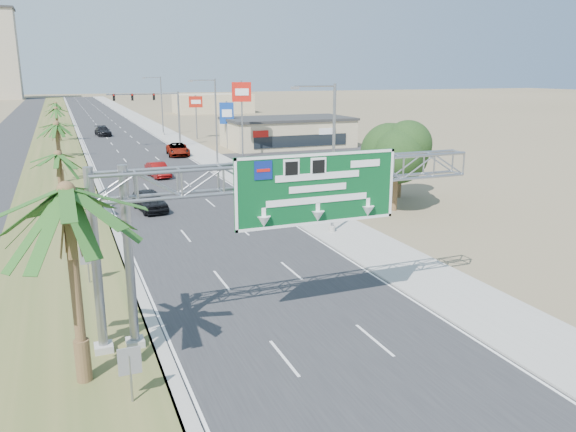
% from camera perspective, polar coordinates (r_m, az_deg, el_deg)
% --- Properties ---
extents(road, '(12.00, 300.00, 0.02)m').
position_cam_1_polar(road, '(122.02, -17.83, 8.69)').
color(road, '#28282B').
rests_on(road, ground).
extents(sidewalk_right, '(4.00, 300.00, 0.10)m').
position_cam_1_polar(sidewalk_right, '(122.95, -13.85, 9.02)').
color(sidewalk_right, '#9E9B93').
rests_on(sidewalk_right, ground).
extents(median_grass, '(7.00, 300.00, 0.12)m').
position_cam_1_polar(median_grass, '(121.67, -22.57, 8.30)').
color(median_grass, '#485927').
rests_on(median_grass, ground).
extents(opposing_road, '(8.00, 300.00, 0.02)m').
position_cam_1_polar(opposing_road, '(121.92, -25.87, 7.95)').
color(opposing_road, '#28282B').
rests_on(opposing_road, ground).
extents(sign_gantry, '(16.75, 1.24, 7.50)m').
position_cam_1_polar(sign_gantry, '(23.12, -0.95, 2.81)').
color(sign_gantry, gray).
rests_on(sign_gantry, ground).
extents(palm_near, '(5.70, 5.70, 8.35)m').
position_cam_1_polar(palm_near, '(19.57, -21.61, 2.27)').
color(palm_near, brown).
rests_on(palm_near, ground).
extents(palm_row_b, '(3.99, 3.99, 5.95)m').
position_cam_1_polar(palm_row_b, '(43.59, -22.33, 5.67)').
color(palm_row_b, brown).
rests_on(palm_row_b, ground).
extents(palm_row_c, '(3.99, 3.99, 6.75)m').
position_cam_1_polar(palm_row_c, '(59.42, -22.50, 8.46)').
color(palm_row_c, brown).
rests_on(palm_row_c, ground).
extents(palm_row_d, '(3.99, 3.99, 5.45)m').
position_cam_1_polar(palm_row_d, '(77.46, -22.45, 8.67)').
color(palm_row_d, brown).
rests_on(palm_row_d, ground).
extents(palm_row_e, '(3.99, 3.99, 6.15)m').
position_cam_1_polar(palm_row_e, '(96.37, -22.53, 9.99)').
color(palm_row_e, brown).
rests_on(palm_row_e, ground).
extents(palm_row_f, '(3.99, 3.99, 5.75)m').
position_cam_1_polar(palm_row_f, '(121.35, -22.54, 10.49)').
color(palm_row_f, brown).
rests_on(palm_row_f, ground).
extents(streetlight_near, '(3.27, 0.44, 10.00)m').
position_cam_1_polar(streetlight_near, '(37.56, 4.35, 5.16)').
color(streetlight_near, gray).
rests_on(streetlight_near, ground).
extents(streetlight_mid, '(3.27, 0.44, 10.00)m').
position_cam_1_polar(streetlight_mid, '(65.60, -7.46, 9.02)').
color(streetlight_mid, gray).
rests_on(streetlight_mid, ground).
extents(streetlight_far, '(3.27, 0.44, 10.00)m').
position_cam_1_polar(streetlight_far, '(100.75, -12.79, 10.63)').
color(streetlight_far, gray).
rests_on(streetlight_far, ground).
extents(signal_mast, '(10.28, 0.71, 8.00)m').
position_cam_1_polar(signal_mast, '(84.61, -12.39, 10.11)').
color(signal_mast, gray).
rests_on(signal_mast, ground).
extents(store_building, '(18.00, 10.00, 4.00)m').
position_cam_1_polar(store_building, '(83.72, -0.03, 8.43)').
color(store_building, tan).
rests_on(store_building, ground).
extents(oak_near, '(4.50, 4.50, 6.80)m').
position_cam_1_polar(oak_near, '(44.81, 10.97, 6.22)').
color(oak_near, brown).
rests_on(oak_near, ground).
extents(oak_far, '(3.50, 3.50, 5.60)m').
position_cam_1_polar(oak_far, '(49.85, 11.35, 6.18)').
color(oak_far, brown).
rests_on(oak_far, ground).
extents(median_signback_a, '(0.75, 0.08, 2.08)m').
position_cam_1_polar(median_signback_a, '(19.58, -15.77, -14.38)').
color(median_signback_a, gray).
rests_on(median_signback_a, ground).
extents(median_signback_b, '(0.75, 0.08, 2.08)m').
position_cam_1_polar(median_signback_b, '(30.64, -19.70, -4.05)').
color(median_signback_b, gray).
rests_on(median_signback_b, ground).
extents(building_distant_right, '(20.00, 12.00, 5.00)m').
position_cam_1_polar(building_distant_right, '(156.42, -7.64, 11.27)').
color(building_distant_right, tan).
rests_on(building_distant_right, ground).
extents(car_left_lane, '(2.57, 5.08, 1.66)m').
position_cam_1_polar(car_left_lane, '(45.81, -13.87, 1.53)').
color(car_left_lane, black).
rests_on(car_left_lane, ground).
extents(car_mid_lane, '(2.21, 4.78, 1.52)m').
position_cam_1_polar(car_mid_lane, '(60.54, -13.08, 4.57)').
color(car_mid_lane, '#6E0A09').
rests_on(car_mid_lane, ground).
extents(car_right_lane, '(3.25, 6.10, 1.63)m').
position_cam_1_polar(car_right_lane, '(75.89, -11.13, 6.65)').
color(car_right_lane, gray).
rests_on(car_right_lane, ground).
extents(car_far, '(2.72, 5.71, 1.61)m').
position_cam_1_polar(car_far, '(103.15, -18.30, 8.18)').
color(car_far, black).
rests_on(car_far, ground).
extents(pole_sign_red_near, '(2.40, 0.85, 9.71)m').
position_cam_1_polar(pole_sign_red_near, '(71.98, -4.73, 11.96)').
color(pole_sign_red_near, gray).
rests_on(pole_sign_red_near, ground).
extents(pole_sign_blue, '(2.00, 0.90, 6.76)m').
position_cam_1_polar(pole_sign_blue, '(81.40, -6.25, 10.19)').
color(pole_sign_blue, gray).
rests_on(pole_sign_blue, ground).
extents(pole_sign_red_far, '(2.20, 0.85, 7.12)m').
position_cam_1_polar(pole_sign_red_far, '(94.57, -9.35, 11.09)').
color(pole_sign_red_far, gray).
rests_on(pole_sign_red_far, ground).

